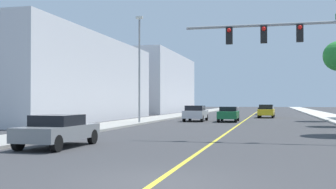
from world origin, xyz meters
TOP-DOWN VIEW (x-y plane):
  - ground at (0.00, 42.00)m, footprint 192.00×192.00m
  - sidewalk_left at (-9.26, 42.00)m, footprint 3.43×168.00m
  - sidewalk_right at (9.26, 42.00)m, footprint 3.43×168.00m
  - lane_marking_center at (0.00, 42.00)m, footprint 0.16×144.00m
  - building_left_near at (-21.02, 28.42)m, footprint 16.82×26.99m
  - building_left_far at (-21.59, 60.87)m, footprint 17.96×26.72m
  - traffic_signal_mast at (4.61, 11.33)m, footprint 9.59×0.36m
  - street_lamp at (-8.04, 23.74)m, footprint 0.56×0.28m
  - car_silver at (-4.39, 29.74)m, footprint 1.93×4.23m
  - car_green at (-1.28, 29.63)m, footprint 1.83×4.61m
  - car_black at (1.70, 51.67)m, footprint 1.95×4.20m
  - car_yellow at (1.98, 40.07)m, footprint 1.90×4.19m
  - car_gray at (-5.88, 6.18)m, footprint 1.90×4.21m

SIDE VIEW (x-z plane):
  - ground at x=0.00m, z-range 0.00..0.00m
  - lane_marking_center at x=0.00m, z-range 0.00..0.01m
  - sidewalk_left at x=-9.26m, z-range 0.00..0.15m
  - sidewalk_right at x=9.26m, z-range 0.00..0.15m
  - car_gray at x=-5.88m, z-range 0.03..1.36m
  - car_green at x=-1.28m, z-range 0.04..1.42m
  - car_black at x=1.70m, z-range 0.03..1.46m
  - car_yellow at x=1.98m, z-range 0.01..1.53m
  - car_silver at x=-4.39m, z-range 0.04..1.52m
  - building_left_near at x=-21.02m, z-range 0.00..8.10m
  - traffic_signal_mast at x=4.61m, z-range 1.62..7.41m
  - building_left_far at x=-21.59m, z-range 0.00..9.87m
  - street_lamp at x=-8.04m, z-range 0.58..9.36m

